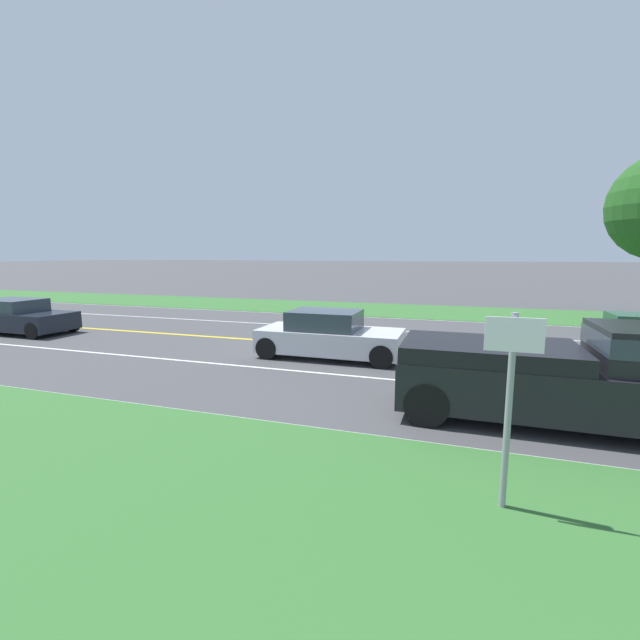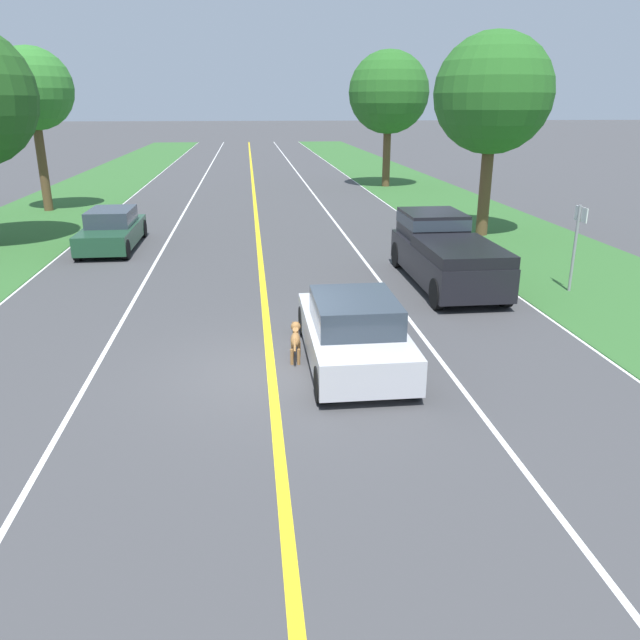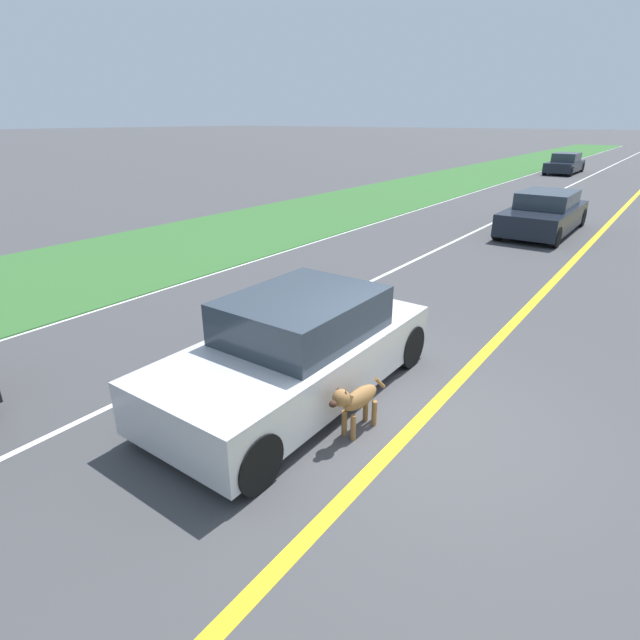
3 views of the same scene
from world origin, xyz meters
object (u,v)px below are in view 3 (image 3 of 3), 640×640
(car_trailing_near, at_px, (544,214))
(car_trailing_mid, at_px, (565,164))
(dog, at_px, (356,400))
(ego_car, at_px, (297,351))

(car_trailing_near, xyz_separation_m, car_trailing_mid, (3.71, -21.41, -0.00))
(dog, height_order, car_trailing_near, car_trailing_near)
(dog, bearing_deg, ego_car, -10.08)
(ego_car, height_order, car_trailing_mid, ego_car)
(dog, bearing_deg, car_trailing_near, -79.50)
(car_trailing_near, bearing_deg, ego_car, 89.81)
(ego_car, xyz_separation_m, car_trailing_near, (-0.04, -13.20, -0.03))
(dog, xyz_separation_m, car_trailing_mid, (4.82, -34.94, 0.17))
(ego_car, bearing_deg, dog, 164.09)
(dog, bearing_deg, car_trailing_mid, -76.32)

